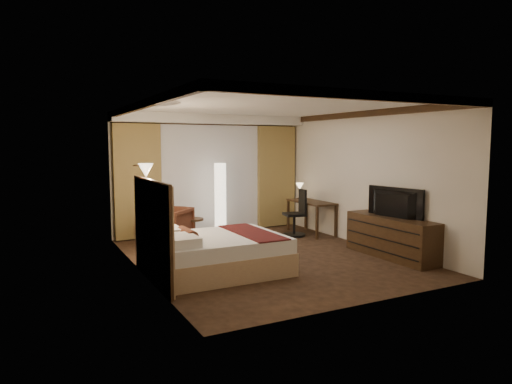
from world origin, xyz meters
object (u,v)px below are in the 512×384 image
side_table (193,230)px  dresser (391,237)px  office_chair (294,213)px  television (391,199)px  armchair (167,225)px  floor_lamp (220,199)px  bed (218,254)px  desk (311,217)px

side_table → dresser: dresser is taller
side_table → office_chair: office_chair is taller
television → office_chair: bearing=3.1°
side_table → office_chair: 2.27m
armchair → side_table: size_ratio=1.74×
floor_lamp → television: floor_lamp is taller
bed → dresser: (3.17, -0.53, 0.07)m
bed → television: size_ratio=1.75×
desk → office_chair: (-0.49, -0.05, 0.15)m
office_chair → dresser: office_chair is taller
side_table → television: 4.08m
desk → floor_lamp: bearing=159.7°
bed → desk: size_ratio=1.58×
side_table → office_chair: size_ratio=0.46×
television → side_table: bearing=34.0°
bed → armchair: size_ratio=2.41×
bed → floor_lamp: bearing=66.2°
desk → bed: bearing=-147.9°
armchair → dresser: (3.33, -2.81, -0.06)m
desk → office_chair: size_ratio=1.22×
floor_lamp → television: bearing=-58.6°
desk → dresser: (0.05, -2.49, -0.01)m
side_table → floor_lamp: size_ratio=0.30×
side_table → dresser: size_ratio=0.26×
desk → office_chair: 0.51m
armchair → office_chair: bearing=38.3°
floor_lamp → office_chair: floor_lamp is taller
bed → side_table: size_ratio=4.19×
dresser → television: 0.71m
armchair → desk: size_ratio=0.66×
side_table → desk: bearing=-9.5°
floor_lamp → dresser: bearing=-58.2°
dresser → television: size_ratio=1.62×
armchair → floor_lamp: 1.45m
bed → television: (3.14, -0.53, 0.77)m
bed → dresser: size_ratio=1.08×
bed → office_chair: office_chair is taller
office_chair → desk: bearing=18.0°
side_table → desk: size_ratio=0.38×
bed → office_chair: bearing=35.9°
floor_lamp → dresser: floor_lamp is taller
armchair → side_table: 0.64m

